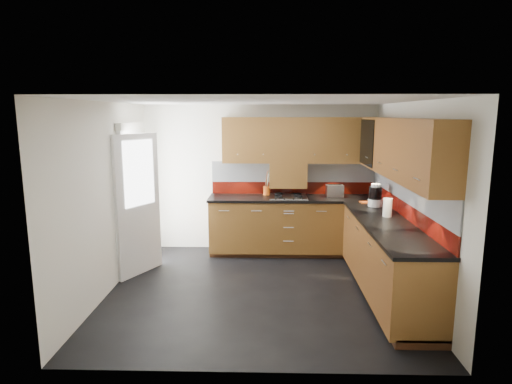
{
  "coord_description": "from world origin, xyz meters",
  "views": [
    {
      "loc": [
        0.11,
        -5.22,
        2.25
      ],
      "look_at": [
        -0.04,
        0.65,
        1.17
      ],
      "focal_mm": 30.0,
      "sensor_mm": 36.0,
      "label": 1
    }
  ],
  "objects_px": {
    "utensil_pot": "(267,189)",
    "food_processor": "(375,196)",
    "toaster": "(335,191)",
    "gas_hob": "(288,196)"
  },
  "relations": [
    {
      "from": "food_processor",
      "to": "toaster",
      "type": "bearing_deg",
      "value": 123.21
    },
    {
      "from": "utensil_pot",
      "to": "food_processor",
      "type": "xyz_separation_m",
      "value": [
        1.56,
        -0.85,
        0.06
      ]
    },
    {
      "from": "utensil_pot",
      "to": "food_processor",
      "type": "height_order",
      "value": "utensil_pot"
    },
    {
      "from": "gas_hob",
      "to": "food_processor",
      "type": "relative_size",
      "value": 1.81
    },
    {
      "from": "gas_hob",
      "to": "utensil_pot",
      "type": "relative_size",
      "value": 1.44
    },
    {
      "from": "gas_hob",
      "to": "utensil_pot",
      "type": "height_order",
      "value": "utensil_pot"
    },
    {
      "from": "gas_hob",
      "to": "food_processor",
      "type": "xyz_separation_m",
      "value": [
        1.22,
        -0.63,
        0.13
      ]
    },
    {
      "from": "gas_hob",
      "to": "toaster",
      "type": "distance_m",
      "value": 0.76
    },
    {
      "from": "toaster",
      "to": "food_processor",
      "type": "height_order",
      "value": "food_processor"
    },
    {
      "from": "toaster",
      "to": "utensil_pot",
      "type": "bearing_deg",
      "value": 173.06
    }
  ]
}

